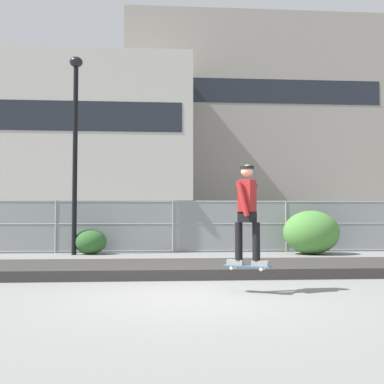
{
  "coord_description": "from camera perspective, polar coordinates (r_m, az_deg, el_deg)",
  "views": [
    {
      "loc": [
        -0.64,
        -7.8,
        1.33
      ],
      "look_at": [
        0.41,
        6.02,
        1.98
      ],
      "focal_mm": 45.46,
      "sensor_mm": 36.0,
      "label": 1
    }
  ],
  "objects": [
    {
      "name": "ground_plane",
      "position": [
        7.94,
        0.32,
        -12.33
      ],
      "size": [
        120.0,
        120.0,
        0.0
      ],
      "primitive_type": "plane",
      "color": "slate"
    },
    {
      "name": "gravel_berm",
      "position": [
        11.22,
        -1.08,
        -8.94
      ],
      "size": [
        12.33,
        2.64,
        0.22
      ],
      "primitive_type": "cube",
      "color": "#33302D",
      "rests_on": "ground_plane"
    },
    {
      "name": "skateboard",
      "position": [
        8.36,
        6.53,
        -8.65
      ],
      "size": [
        0.8,
        0.56,
        0.07
      ],
      "color": "#2D608C"
    },
    {
      "name": "skater",
      "position": [
        8.32,
        6.5,
        -1.91
      ],
      "size": [
        0.68,
        0.62,
        1.71
      ],
      "color": "gray",
      "rests_on": "skateboard"
    },
    {
      "name": "chain_fence",
      "position": [
        17.31,
        -2.24,
        -4.02
      ],
      "size": [
        16.46,
        0.06,
        1.85
      ],
      "color": "gray",
      "rests_on": "ground_plane"
    },
    {
      "name": "street_lamp",
      "position": [
        16.97,
        -13.53,
        7.03
      ],
      "size": [
        0.44,
        0.44,
        6.71
      ],
      "color": "black",
      "rests_on": "ground_plane"
    },
    {
      "name": "parked_car_near",
      "position": [
        21.23,
        -17.55,
        -3.91
      ],
      "size": [
        4.41,
        1.97,
        1.66
      ],
      "color": "silver",
      "rests_on": "ground_plane"
    },
    {
      "name": "parked_car_mid",
      "position": [
        20.94,
        -2.54,
        -4.05
      ],
      "size": [
        4.5,
        2.14,
        1.66
      ],
      "color": "#474C54",
      "rests_on": "ground_plane"
    },
    {
      "name": "library_building",
      "position": [
        48.16,
        -14.5,
        4.91
      ],
      "size": [
        23.26,
        13.54,
        15.3
      ],
      "color": "#B2AFA8",
      "rests_on": "ground_plane"
    },
    {
      "name": "office_block",
      "position": [
        57.62,
        6.37,
        7.25
      ],
      "size": [
        27.57,
        14.72,
        22.57
      ],
      "color": "gray",
      "rests_on": "ground_plane"
    },
    {
      "name": "shrub_left",
      "position": [
        16.86,
        -11.83,
        -5.74
      ],
      "size": [
        1.09,
        0.89,
        0.84
      ],
      "color": "#2D5B28",
      "rests_on": "ground_plane"
    },
    {
      "name": "shrub_center",
      "position": [
        16.98,
        13.82,
        -4.62
      ],
      "size": [
        1.91,
        1.56,
        1.48
      ],
      "color": "#477F38",
      "rests_on": "ground_plane"
    }
  ]
}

